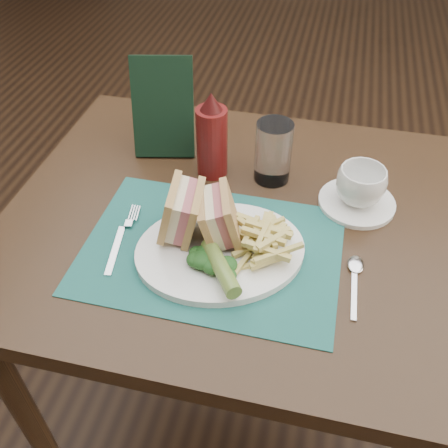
% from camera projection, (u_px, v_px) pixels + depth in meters
% --- Properties ---
extents(floor, '(7.00, 7.00, 0.00)m').
position_uv_depth(floor, '(262.00, 277.00, 1.84)').
color(floor, black).
rests_on(floor, ground).
extents(table_main, '(0.90, 0.75, 0.75)m').
position_uv_depth(table_main, '(235.00, 327.00, 1.22)').
color(table_main, black).
rests_on(table_main, ground).
extents(placemat, '(0.46, 0.33, 0.00)m').
position_uv_depth(placemat, '(212.00, 250.00, 0.89)').
color(placemat, '#1C5A53').
rests_on(placemat, table_main).
extents(plate, '(0.37, 0.34, 0.01)m').
position_uv_depth(plate, '(220.00, 251.00, 0.88)').
color(plate, white).
rests_on(plate, placemat).
extents(sandwich_half_a, '(0.09, 0.11, 0.10)m').
position_uv_depth(sandwich_half_a, '(170.00, 210.00, 0.87)').
color(sandwich_half_a, tan).
rests_on(sandwich_half_a, plate).
extents(sandwich_half_b, '(0.10, 0.12, 0.10)m').
position_uv_depth(sandwich_half_b, '(207.00, 217.00, 0.86)').
color(sandwich_half_b, tan).
rests_on(sandwich_half_b, plate).
extents(kale_garnish, '(0.11, 0.08, 0.03)m').
position_uv_depth(kale_garnish, '(214.00, 263.00, 0.83)').
color(kale_garnish, '#163C16').
rests_on(kale_garnish, plate).
extents(pickle_spear, '(0.09, 0.12, 0.03)m').
position_uv_depth(pickle_spear, '(221.00, 267.00, 0.81)').
color(pickle_spear, '#56732B').
rests_on(pickle_spear, plate).
extents(fries_pile, '(0.18, 0.20, 0.05)m').
position_uv_depth(fries_pile, '(264.00, 238.00, 0.86)').
color(fries_pile, '#CEBE67').
rests_on(fries_pile, plate).
extents(fork, '(0.06, 0.17, 0.01)m').
position_uv_depth(fork, '(121.00, 237.00, 0.91)').
color(fork, silver).
rests_on(fork, placemat).
extents(spoon, '(0.04, 0.15, 0.01)m').
position_uv_depth(spoon, '(355.00, 283.00, 0.83)').
color(spoon, silver).
rests_on(spoon, table_main).
extents(saucer, '(0.20, 0.20, 0.01)m').
position_uv_depth(saucer, '(357.00, 202.00, 0.98)').
color(saucer, white).
rests_on(saucer, table_main).
extents(coffee_cup, '(0.13, 0.13, 0.07)m').
position_uv_depth(coffee_cup, '(361.00, 186.00, 0.95)').
color(coffee_cup, white).
rests_on(coffee_cup, saucer).
extents(drinking_glass, '(0.10, 0.10, 0.13)m').
position_uv_depth(drinking_glass, '(273.00, 152.00, 1.01)').
color(drinking_glass, silver).
rests_on(drinking_glass, table_main).
extents(ketchup_bottle, '(0.08, 0.08, 0.19)m').
position_uv_depth(ketchup_bottle, '(212.00, 135.00, 1.00)').
color(ketchup_bottle, '#550F0E').
rests_on(ketchup_bottle, table_main).
extents(check_presenter, '(0.14, 0.11, 0.21)m').
position_uv_depth(check_presenter, '(163.00, 108.00, 1.06)').
color(check_presenter, black).
rests_on(check_presenter, table_main).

